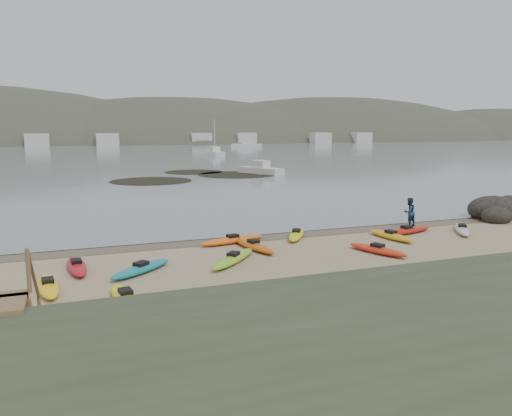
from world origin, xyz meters
name	(u,v)px	position (x,y,z in m)	size (l,w,h in m)	color
ground	(256,235)	(0.00, 0.00, 0.00)	(600.00, 600.00, 0.00)	tan
wet_sand	(258,237)	(0.00, -0.30, 0.00)	(60.00, 60.00, 0.00)	brown
water	(84,137)	(0.00, 300.00, 0.01)	(1200.00, 1200.00, 0.00)	slate
stairs	(1,322)	(-11.00, -11.62, 1.05)	(1.50, 2.70, 2.10)	olive
kayaks	(275,249)	(-0.51, -3.89, 0.17)	(23.00, 10.17, 0.34)	yellow
person_east	(409,212)	(9.29, -0.80, 0.85)	(0.83, 0.65, 1.71)	navy
rock_cluster	(503,214)	(16.85, -0.49, 0.23)	(5.20, 3.81, 1.71)	black
kelp_mats	(198,176)	(5.20, 33.62, 0.03)	(20.23, 17.45, 0.04)	black
moored_boats	(105,153)	(-2.29, 82.02, 0.60)	(85.41, 86.30, 1.38)	silver
far_hills	(186,177)	(39.38, 193.97, -15.93)	(550.00, 135.00, 80.00)	#384235
far_town	(117,139)	(6.00, 145.00, 2.00)	(199.00, 5.00, 4.00)	beige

